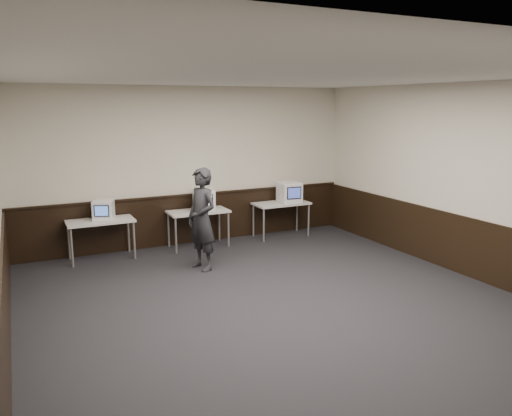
{
  "coord_description": "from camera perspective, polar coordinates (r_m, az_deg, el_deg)",
  "views": [
    {
      "loc": [
        -3.23,
        -5.68,
        2.84
      ],
      "look_at": [
        0.32,
        1.6,
        1.15
      ],
      "focal_mm": 35.0,
      "sensor_mm": 36.0,
      "label": 1
    }
  ],
  "objects": [
    {
      "name": "floor",
      "position": [
        7.13,
        3.41,
        -11.72
      ],
      "size": [
        8.0,
        8.0,
        0.0
      ],
      "primitive_type": "plane",
      "color": "black",
      "rests_on": "ground"
    },
    {
      "name": "ceiling",
      "position": [
        6.55,
        3.77,
        14.9
      ],
      "size": [
        8.0,
        8.0,
        0.0
      ],
      "primitive_type": "plane",
      "rotation": [
        3.14,
        0.0,
        0.0
      ],
      "color": "white",
      "rests_on": "back_wall"
    },
    {
      "name": "back_wall",
      "position": [
        10.28,
        -7.49,
        4.76
      ],
      "size": [
        7.0,
        0.0,
        7.0
      ],
      "primitive_type": "plane",
      "rotation": [
        1.57,
        0.0,
        0.0
      ],
      "color": "beige",
      "rests_on": "ground"
    },
    {
      "name": "right_wall",
      "position": [
        8.9,
        23.63,
        2.78
      ],
      "size": [
        0.0,
        8.0,
        8.0
      ],
      "primitive_type": "plane",
      "rotation": [
        1.57,
        0.0,
        -1.57
      ],
      "color": "beige",
      "rests_on": "ground"
    },
    {
      "name": "wainscot_back",
      "position": [
        10.46,
        -7.29,
        -1.24
      ],
      "size": [
        6.98,
        0.04,
        1.0
      ],
      "primitive_type": "cube",
      "color": "black",
      "rests_on": "back_wall"
    },
    {
      "name": "wainscot_left",
      "position": [
        6.15,
        -26.78,
        -11.91
      ],
      "size": [
        0.04,
        7.98,
        1.0
      ],
      "primitive_type": "cube",
      "color": "black",
      "rests_on": "left_wall"
    },
    {
      "name": "wainscot_right",
      "position": [
        9.1,
        22.98,
        -4.08
      ],
      "size": [
        0.04,
        7.98,
        1.0
      ],
      "primitive_type": "cube",
      "color": "black",
      "rests_on": "right_wall"
    },
    {
      "name": "wainscot_rail",
      "position": [
        10.33,
        -7.33,
        1.54
      ],
      "size": [
        6.98,
        0.06,
        0.04
      ],
      "primitive_type": "cube",
      "color": "black",
      "rests_on": "wainscot_back"
    },
    {
      "name": "desk_left",
      "position": [
        9.63,
        -17.35,
        -1.74
      ],
      "size": [
        1.2,
        0.6,
        0.75
      ],
      "color": "beige",
      "rests_on": "ground"
    },
    {
      "name": "desk_center",
      "position": [
        10.07,
        -6.62,
        -0.69
      ],
      "size": [
        1.2,
        0.6,
        0.75
      ],
      "color": "beige",
      "rests_on": "ground"
    },
    {
      "name": "desk_right",
      "position": [
        10.83,
        2.9,
        0.26
      ],
      "size": [
        1.2,
        0.6,
        0.75
      ],
      "color": "beige",
      "rests_on": "ground"
    },
    {
      "name": "emac_left",
      "position": [
        9.62,
        -17.04,
        -0.2
      ],
      "size": [
        0.46,
        0.47,
        0.36
      ],
      "rotation": [
        0.0,
        0.0,
        -0.34
      ],
      "color": "white",
      "rests_on": "desk_left"
    },
    {
      "name": "emac_center",
      "position": [
        10.0,
        -5.97,
        0.93
      ],
      "size": [
        0.54,
        0.56,
        0.43
      ],
      "rotation": [
        0.0,
        0.0,
        -0.28
      ],
      "color": "white",
      "rests_on": "desk_center"
    },
    {
      "name": "emac_right",
      "position": [
        10.82,
        3.84,
        1.81
      ],
      "size": [
        0.47,
        0.5,
        0.44
      ],
      "rotation": [
        0.0,
        0.0,
        -0.07
      ],
      "color": "white",
      "rests_on": "desk_right"
    },
    {
      "name": "person",
      "position": [
        8.66,
        -6.21,
        -1.29
      ],
      "size": [
        0.6,
        0.75,
        1.78
      ],
      "primitive_type": "imported",
      "rotation": [
        0.0,
        0.0,
        -1.27
      ],
      "color": "black",
      "rests_on": "ground"
    }
  ]
}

